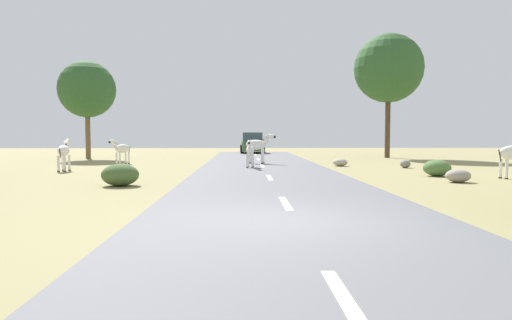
% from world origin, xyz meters
% --- Properties ---
extents(ground_plane, '(90.00, 90.00, 0.00)m').
position_xyz_m(ground_plane, '(0.00, 0.00, 0.00)').
color(ground_plane, '#8E8456').
extents(road, '(6.00, 64.00, 0.05)m').
position_xyz_m(road, '(0.20, 0.00, 0.03)').
color(road, slate).
rests_on(road, ground_plane).
extents(lane_markings, '(0.16, 56.00, 0.01)m').
position_xyz_m(lane_markings, '(0.20, -1.00, 0.05)').
color(lane_markings, silver).
rests_on(lane_markings, road).
extents(zebra_0, '(0.45, 1.44, 1.36)m').
position_xyz_m(zebra_0, '(-0.43, 12.94, 0.86)').
color(zebra_0, silver).
rests_on(zebra_0, road).
extents(zebra_1, '(1.71, 0.81, 1.66)m').
position_xyz_m(zebra_1, '(0.04, 15.96, 1.04)').
color(zebra_1, silver).
rests_on(zebra_1, road).
extents(zebra_2, '(0.52, 1.59, 1.50)m').
position_xyz_m(zebra_2, '(-8.67, 11.76, 0.89)').
color(zebra_2, silver).
rests_on(zebra_2, ground_plane).
extents(zebra_3, '(0.99, 1.33, 1.40)m').
position_xyz_m(zebra_3, '(-7.37, 16.17, 0.84)').
color(zebra_3, silver).
rests_on(zebra_3, ground_plane).
extents(car_0, '(2.08, 4.37, 1.74)m').
position_xyz_m(car_0, '(0.03, 29.94, 0.85)').
color(car_0, '#476B38').
rests_on(car_0, road).
extents(tree_0, '(3.72, 3.72, 6.47)m').
position_xyz_m(tree_0, '(-11.09, 21.76, 4.59)').
color(tree_0, brown).
rests_on(tree_0, ground_plane).
extents(tree_3, '(4.73, 4.73, 8.55)m').
position_xyz_m(tree_3, '(9.30, 22.49, 6.17)').
color(tree_3, '#4C3823').
rests_on(tree_3, ground_plane).
extents(bush_0, '(1.16, 1.05, 0.70)m').
position_xyz_m(bush_0, '(-4.63, 5.98, 0.35)').
color(bush_0, '#425B2D').
rests_on(bush_0, ground_plane).
extents(bush_2, '(1.06, 0.96, 0.64)m').
position_xyz_m(bush_2, '(6.79, 8.93, 0.32)').
color(bush_2, '#4C7038').
rests_on(bush_2, ground_plane).
extents(rock_1, '(0.74, 0.66, 0.39)m').
position_xyz_m(rock_1, '(4.23, 14.46, 0.20)').
color(rock_1, '#A89E8C').
rests_on(rock_1, ground_plane).
extents(rock_2, '(0.84, 0.68, 0.45)m').
position_xyz_m(rock_2, '(6.51, 6.69, 0.22)').
color(rock_2, gray).
rests_on(rock_2, ground_plane).
extents(rock_3, '(0.50, 0.54, 0.39)m').
position_xyz_m(rock_3, '(7.12, 13.19, 0.20)').
color(rock_3, gray).
rests_on(rock_3, ground_plane).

